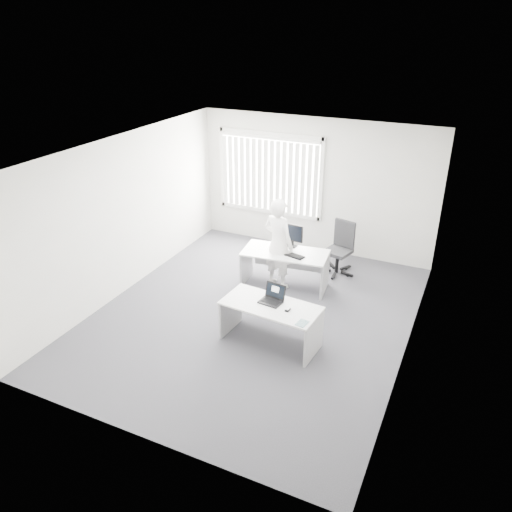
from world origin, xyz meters
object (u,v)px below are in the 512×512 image
at_px(desk_far, 285,262).
at_px(monitor, 292,235).
at_px(desk_near, 271,315).
at_px(office_chair, 339,257).
at_px(laptop, 271,295).
at_px(person, 278,244).

xyz_separation_m(desk_far, monitor, (0.01, 0.28, 0.42)).
height_order(desk_near, office_chair, office_chair).
bearing_deg(office_chair, desk_near, -81.12).
height_order(office_chair, monitor, monitor).
distance_m(desk_far, laptop, 1.78).
distance_m(desk_far, monitor, 0.50).
height_order(laptop, monitor, monitor).
bearing_deg(person, desk_far, -149.40).
bearing_deg(desk_near, desk_far, 109.94).
height_order(desk_far, office_chair, office_chair).
distance_m(desk_near, desk_far, 1.81).
relative_size(desk_near, office_chair, 1.47).
bearing_deg(person, desk_near, 126.63).
height_order(person, monitor, person).
bearing_deg(monitor, desk_far, -87.07).
height_order(desk_near, desk_far, desk_far).
xyz_separation_m(office_chair, laptop, (-0.30, -2.68, 0.48)).
distance_m(desk_far, office_chair, 1.24).
bearing_deg(monitor, laptop, -73.03).
distance_m(desk_far, person, 0.37).
relative_size(person, monitor, 3.90).
bearing_deg(desk_far, office_chair, 46.19).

